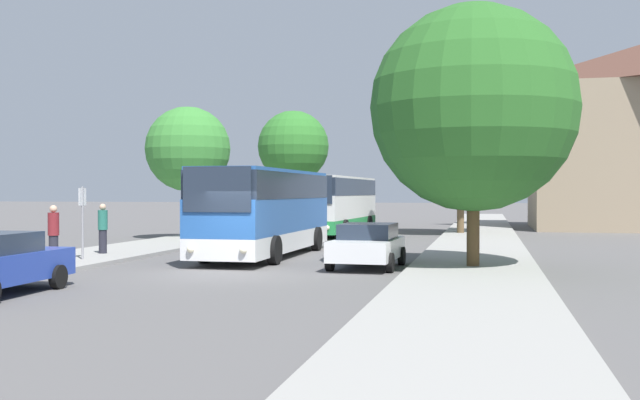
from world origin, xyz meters
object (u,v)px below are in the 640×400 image
Objects in this scene: bus_stop_sign at (82,214)px; parked_car_right_near at (367,245)px; tree_left_near at (293,146)px; tree_right_near at (473,108)px; bus_middle at (337,204)px; pedestrian_waiting_far at (53,233)px; tree_left_far at (188,149)px; bus_front at (266,210)px; pedestrian_waiting_near at (103,228)px; tree_right_mid at (461,120)px.

parked_car_right_near is at bearing 4.14° from bus_stop_sign.
parked_car_right_near is 0.48× the size of tree_left_near.
parked_car_right_near is at bearing 178.32° from tree_right_near.
bus_middle is 21.42m from pedestrian_waiting_far.
tree_left_near is (-5.69, 11.74, 4.12)m from bus_middle.
pedestrian_waiting_far is 0.28× the size of tree_left_far.
tree_left_near is at bearing 118.11° from bus_middle.
tree_left_near is at bearing 114.41° from tree_right_near.
bus_stop_sign is (-5.08, -19.36, -0.08)m from bus_middle.
bus_front is at bearing 111.68° from pedestrian_waiting_far.
bus_front is 0.93× the size of bus_middle.
pedestrian_waiting_far reaches higher than pedestrian_waiting_near.
bus_stop_sign is 1.52m from pedestrian_waiting_far.
parked_car_right_near is 20.18m from tree_right_mid.
tree_right_near is at bearing -179.84° from parked_car_right_near.
tree_left_far is at bearing -133.50° from bus_middle.
tree_left_near is (-10.45, 30.38, 5.15)m from parked_car_right_near.
tree_right_near reaches higher than tree_left_far.
tree_right_near reaches higher than pedestrian_waiting_far.
tree_left_far is at bearing 96.64° from bus_stop_sign.
tree_left_near is 17.00m from tree_right_mid.
tree_right_mid is at bearing 27.00° from tree_left_far.
bus_stop_sign is at bearing -127.10° from pedestrian_waiting_near.
tree_left_near is (-0.37, 32.48, 4.79)m from pedestrian_waiting_far.
pedestrian_waiting_near is 14.46m from tree_right_near.
tree_right_mid is at bearing 126.67° from pedestrian_waiting_far.
pedestrian_waiting_near is at bearing -84.89° from tree_left_far.
tree_right_mid is (12.41, 21.29, 5.43)m from pedestrian_waiting_far.
pedestrian_waiting_far is at bearing -100.06° from bus_stop_sign.
pedestrian_waiting_near reaches higher than parked_car_right_near.
tree_left_far is 19.21m from tree_right_near.
bus_front is at bearing -52.03° from tree_left_far.
tree_left_far reaches higher than parked_car_right_near.
tree_right_mid is at bearing -41.21° from tree_left_near.
bus_middle reaches higher than parked_car_right_near.
bus_stop_sign is 1.33× the size of pedestrian_waiting_near.
tree_right_near is (13.22, 0.61, 3.40)m from bus_stop_sign.
tree_right_mid reaches higher than pedestrian_waiting_near.
tree_right_near is (13.46, 2.00, 3.99)m from pedestrian_waiting_far.
tree_right_near is at bearing 75.34° from pedestrian_waiting_far.
bus_front is 5.76m from parked_car_right_near.
bus_front is 2.60× the size of parked_car_right_near.
bus_middle reaches higher than pedestrian_waiting_far.
parked_car_right_near is 0.61× the size of tree_left_far.
tree_right_mid is at bearing 93.13° from tree_right_near.
bus_middle is 20.70m from tree_right_near.
bus_front is 5.66× the size of pedestrian_waiting_near.
tree_left_near reaches higher than parked_car_right_near.
bus_middle is at bearing 113.48° from tree_right_near.
bus_front is 1.29× the size of tree_right_near.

